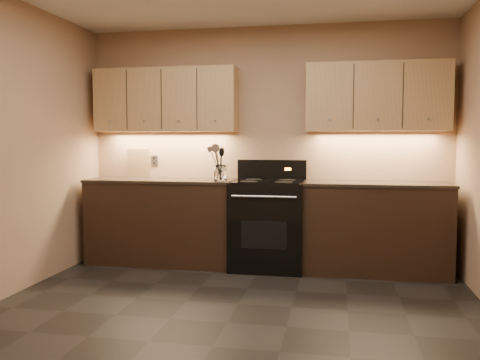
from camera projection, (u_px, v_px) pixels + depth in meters
name	position (u px, v px, depth m)	size (l,w,h in m)	color
floor	(227.00, 323.00, 3.78)	(4.00, 4.00, 0.00)	black
wall_back	(265.00, 145.00, 5.63)	(4.00, 0.04, 2.60)	tan
counter_left	(163.00, 221.00, 5.61)	(1.62, 0.62, 0.93)	black
counter_right	(375.00, 228.00, 5.18)	(1.46, 0.62, 0.93)	black
stove	(268.00, 223.00, 5.37)	(0.76, 0.68, 1.14)	black
upper_cab_left	(166.00, 100.00, 5.65)	(1.60, 0.30, 0.70)	tan
upper_cab_right	(377.00, 97.00, 5.22)	(1.44, 0.30, 0.70)	tan
outlet_plate	(154.00, 161.00, 5.89)	(0.09, 0.01, 0.12)	#B2B5BA
utensil_crock	(220.00, 173.00, 5.34)	(0.17, 0.17, 0.17)	white
cutting_board	(139.00, 163.00, 5.90)	(0.26, 0.02, 0.34)	tan
wooden_spoon	(218.00, 164.00, 5.33)	(0.06, 0.06, 0.33)	tan
black_spoon	(220.00, 164.00, 5.35)	(0.06, 0.06, 0.32)	black
black_turner	(221.00, 162.00, 5.31)	(0.08, 0.08, 0.37)	black
steel_spatula	(223.00, 161.00, 5.33)	(0.08, 0.08, 0.39)	silver
steel_skimmer	(224.00, 162.00, 5.32)	(0.09, 0.09, 0.36)	silver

